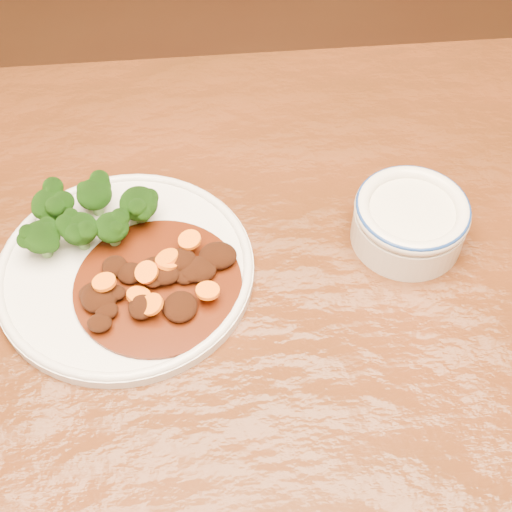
{
  "coord_description": "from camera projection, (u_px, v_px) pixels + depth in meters",
  "views": [
    {
      "loc": [
        -0.02,
        -0.34,
        1.33
      ],
      "look_at": [
        -0.02,
        0.09,
        0.77
      ],
      "focal_mm": 50.0,
      "sensor_mm": 36.0,
      "label": 1
    }
  ],
  "objects": [
    {
      "name": "dip_bowl",
      "position": [
        410.0,
        220.0,
        0.72
      ],
      "size": [
        0.12,
        0.12,
        0.05
      ],
      "rotation": [
        0.0,
        0.0,
        -0.27
      ],
      "color": "silver",
      "rests_on": "dining_table"
    },
    {
      "name": "dining_table",
      "position": [
        276.0,
        388.0,
        0.73
      ],
      "size": [
        1.58,
        1.05,
        0.75
      ],
      "rotation": [
        0.0,
        0.0,
        0.1
      ],
      "color": "#54240E",
      "rests_on": "ground"
    },
    {
      "name": "broccoli_florets",
      "position": [
        87.0,
        215.0,
        0.72
      ],
      "size": [
        0.13,
        0.09,
        0.04
      ],
      "color": "#669C50",
      "rests_on": "dinner_plate"
    },
    {
      "name": "dinner_plate",
      "position": [
        125.0,
        269.0,
        0.71
      ],
      "size": [
        0.26,
        0.26,
        0.02
      ],
      "rotation": [
        0.0,
        0.0,
        -0.19
      ],
      "color": "silver",
      "rests_on": "dining_table"
    },
    {
      "name": "mince_stew",
      "position": [
        157.0,
        282.0,
        0.69
      ],
      "size": [
        0.16,
        0.16,
        0.03
      ],
      "color": "#411307",
      "rests_on": "dinner_plate"
    }
  ]
}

